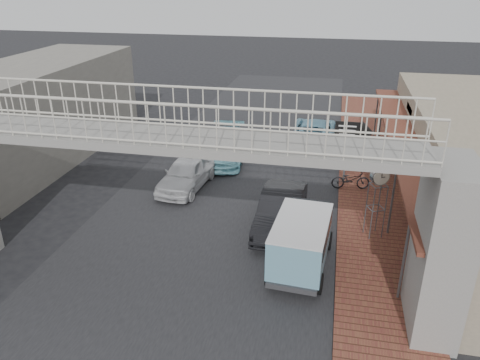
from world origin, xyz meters
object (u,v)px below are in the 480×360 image
at_px(dark_sedan, 281,210).
at_px(angkot_far, 225,146).
at_px(motorcycle_far, 346,155).
at_px(angkot_curb, 314,131).
at_px(angkot_van, 302,237).
at_px(street_clock, 379,179).
at_px(white_hatchback, 187,173).
at_px(motorcycle_near, 351,179).
at_px(arrow_sign, 365,133).

distance_m(dark_sedan, angkot_far, 7.79).
distance_m(angkot_far, motorcycle_far, 6.43).
bearing_deg(dark_sedan, angkot_curb, 88.31).
bearing_deg(angkot_far, angkot_van, -69.21).
bearing_deg(street_clock, angkot_curb, 81.58).
bearing_deg(white_hatchback, angkot_far, 82.32).
relative_size(motorcycle_near, street_clock, 0.62).
bearing_deg(white_hatchback, street_clock, -14.25).
distance_m(dark_sedan, arrow_sign, 6.05).
xyz_separation_m(white_hatchback, arrow_sign, (7.95, 1.95, 1.85)).
bearing_deg(angkot_curb, arrow_sign, 114.56).
xyz_separation_m(dark_sedan, angkot_curb, (0.63, 10.31, -0.01)).
distance_m(white_hatchback, arrow_sign, 8.39).
bearing_deg(motorcycle_near, angkot_van, 156.31).
relative_size(angkot_van, motorcycle_near, 2.29).
height_order(angkot_curb, arrow_sign, arrow_sign).
distance_m(angkot_curb, arrow_sign, 6.31).
height_order(angkot_curb, angkot_far, angkot_curb).
distance_m(dark_sedan, angkot_curb, 10.33).
height_order(angkot_far, motorcycle_far, angkot_far).
distance_m(motorcycle_near, street_clock, 4.59).
xyz_separation_m(street_clock, arrow_sign, (-0.36, 4.89, 0.15)).
bearing_deg(street_clock, motorcycle_near, 77.15).
height_order(dark_sedan, angkot_van, angkot_van).
bearing_deg(motorcycle_far, angkot_van, -173.26).
bearing_deg(white_hatchback, motorcycle_near, 14.15).
height_order(dark_sedan, arrow_sign, arrow_sign).
distance_m(motorcycle_near, motorcycle_far, 3.08).
bearing_deg(angkot_far, motorcycle_near, -29.06).
bearing_deg(motorcycle_far, white_hatchback, 135.79).
height_order(dark_sedan, motorcycle_far, dark_sedan).
relative_size(dark_sedan, motorcycle_far, 2.64).
bearing_deg(motorcycle_near, angkot_far, 58.48).
bearing_deg(angkot_curb, angkot_far, 37.89).
xyz_separation_m(dark_sedan, street_clock, (3.53, -0.06, 1.67)).
height_order(dark_sedan, angkot_far, dark_sedan).
xyz_separation_m(angkot_curb, street_clock, (2.90, -10.37, 1.68)).
bearing_deg(street_clock, angkot_van, -158.70).
xyz_separation_m(dark_sedan, angkot_far, (-3.89, 6.74, -0.02)).
xyz_separation_m(motorcycle_far, street_clock, (1.01, -7.19, 1.80)).
bearing_deg(motorcycle_near, dark_sedan, 136.80).
relative_size(angkot_van, arrow_sign, 1.30).
xyz_separation_m(white_hatchback, angkot_van, (5.79, -5.48, 0.48)).
relative_size(dark_sedan, angkot_van, 1.15).
height_order(angkot_curb, street_clock, street_clock).
bearing_deg(angkot_far, street_clock, -49.41).
xyz_separation_m(angkot_curb, motorcycle_near, (2.08, -6.25, -0.19)).
bearing_deg(dark_sedan, angkot_van, -66.93).
bearing_deg(dark_sedan, motorcycle_near, 57.99).
distance_m(white_hatchback, dark_sedan, 5.57).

